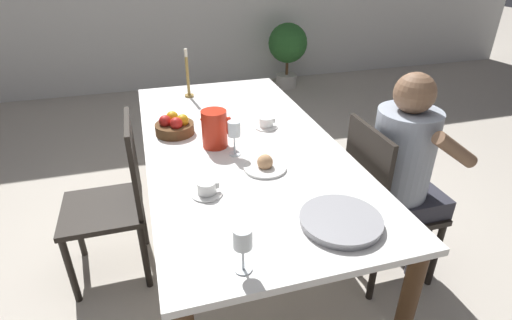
# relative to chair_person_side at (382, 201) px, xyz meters

# --- Properties ---
(ground_plane) EXTENTS (20.00, 20.00, 0.00)m
(ground_plane) POSITION_rel_chair_person_side_xyz_m (-0.67, 0.36, -0.49)
(ground_plane) COLOR beige
(dining_table) EXTENTS (0.98, 2.03, 0.76)m
(dining_table) POSITION_rel_chair_person_side_xyz_m (-0.67, 0.36, 0.18)
(dining_table) COLOR white
(dining_table) RESTS_ON ground_plane
(chair_person_side) EXTENTS (0.42, 0.42, 0.92)m
(chair_person_side) POSITION_rel_chair_person_side_xyz_m (0.00, 0.00, 0.00)
(chair_person_side) COLOR black
(chair_person_side) RESTS_ON ground_plane
(chair_opposite) EXTENTS (0.42, 0.42, 0.92)m
(chair_opposite) POSITION_rel_chair_person_side_xyz_m (-1.35, 0.42, 0.00)
(chair_opposite) COLOR black
(chair_opposite) RESTS_ON ground_plane
(person_seated) EXTENTS (0.39, 0.41, 1.17)m
(person_seated) POSITION_rel_chair_person_side_xyz_m (0.09, -0.02, 0.21)
(person_seated) COLOR #33333D
(person_seated) RESTS_ON ground_plane
(red_pitcher) EXTENTS (0.15, 0.13, 0.19)m
(red_pitcher) POSITION_rel_chair_person_side_xyz_m (-0.81, 0.35, 0.37)
(red_pitcher) COLOR red
(red_pitcher) RESTS_ON dining_table
(wine_glass_water) EXTENTS (0.06, 0.06, 0.18)m
(wine_glass_water) POSITION_rel_chair_person_side_xyz_m (-0.73, 0.23, 0.40)
(wine_glass_water) COLOR white
(wine_glass_water) RESTS_ON dining_table
(wine_glass_juice) EXTENTS (0.06, 0.06, 0.16)m
(wine_glass_juice) POSITION_rel_chair_person_side_xyz_m (-0.89, -0.55, 0.39)
(wine_glass_juice) COLOR white
(wine_glass_juice) RESTS_ON dining_table
(teacup_near_person) EXTENTS (0.13, 0.13, 0.06)m
(teacup_near_person) POSITION_rel_chair_person_side_xyz_m (-0.93, -0.08, 0.30)
(teacup_near_person) COLOR white
(teacup_near_person) RESTS_ON dining_table
(teacup_across) EXTENTS (0.13, 0.13, 0.06)m
(teacup_across) POSITION_rel_chair_person_side_xyz_m (-0.48, 0.50, 0.30)
(teacup_across) COLOR white
(teacup_across) RESTS_ON dining_table
(serving_tray) EXTENTS (0.31, 0.31, 0.03)m
(serving_tray) POSITION_rel_chair_person_side_xyz_m (-0.48, -0.42, 0.29)
(serving_tray) COLOR #9E9EA3
(serving_tray) RESTS_ON dining_table
(bread_plate) EXTENTS (0.20, 0.20, 0.07)m
(bread_plate) POSITION_rel_chair_person_side_xyz_m (-0.63, 0.05, 0.29)
(bread_plate) COLOR white
(bread_plate) RESTS_ON dining_table
(fruit_bowl) EXTENTS (0.21, 0.21, 0.11)m
(fruit_bowl) POSITION_rel_chair_person_side_xyz_m (-0.99, 0.56, 0.32)
(fruit_bowl) COLOR brown
(fruit_bowl) RESTS_ON dining_table
(candlestick_tall) EXTENTS (0.06, 0.06, 0.32)m
(candlestick_tall) POSITION_rel_chair_person_side_xyz_m (-0.83, 1.13, 0.40)
(candlestick_tall) COLOR olive
(candlestick_tall) RESTS_ON dining_table
(potted_plant) EXTENTS (0.49, 0.49, 0.81)m
(potted_plant) POSITION_rel_chair_person_side_xyz_m (0.68, 3.27, 0.03)
(potted_plant) COLOR beige
(potted_plant) RESTS_ON ground_plane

